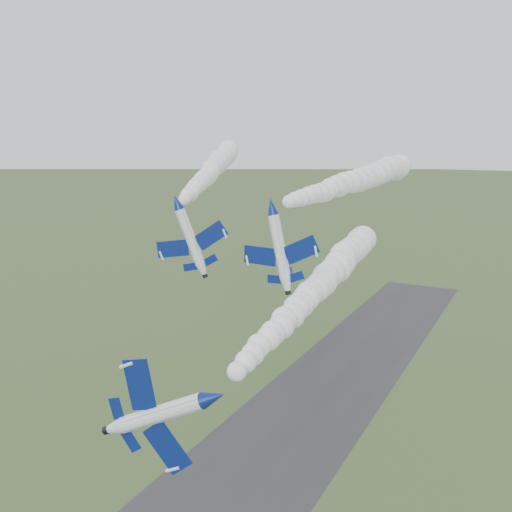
# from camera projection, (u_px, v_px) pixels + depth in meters

# --- Properties ---
(runway) EXTENTS (24.00, 260.00, 0.04)m
(runway) POSITION_uv_depth(u_px,v_px,m) (252.00, 470.00, 89.54)
(runway) COLOR #303032
(runway) RESTS_ON ground
(jet_lead) EXTENTS (4.67, 12.50, 9.44)m
(jet_lead) POSITION_uv_depth(u_px,v_px,m) (213.00, 398.00, 45.59)
(jet_lead) COLOR white
(smoke_trail_jet_lead) EXTENTS (14.69, 62.02, 4.86)m
(smoke_trail_jet_lead) POSITION_uv_depth(u_px,v_px,m) (320.00, 283.00, 76.63)
(smoke_trail_jet_lead) COLOR white
(jet_pair_left) EXTENTS (9.60, 11.68, 4.05)m
(jet_pair_left) POSITION_uv_depth(u_px,v_px,m) (177.00, 202.00, 77.18)
(jet_pair_left) COLOR white
(smoke_trail_jet_pair_left) EXTENTS (33.62, 70.30, 5.21)m
(smoke_trail_jet_pair_left) POSITION_uv_depth(u_px,v_px,m) (213.00, 168.00, 115.64)
(smoke_trail_jet_pair_left) COLOR white
(jet_pair_right) EXTENTS (10.06, 12.38, 3.57)m
(jet_pair_right) POSITION_uv_depth(u_px,v_px,m) (271.00, 206.00, 70.92)
(jet_pair_right) COLOR white
(smoke_trail_jet_pair_right) EXTENTS (6.84, 71.89, 5.65)m
(smoke_trail_jet_pair_right) POSITION_uv_depth(u_px,v_px,m) (359.00, 180.00, 104.69)
(smoke_trail_jet_pair_right) COLOR white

